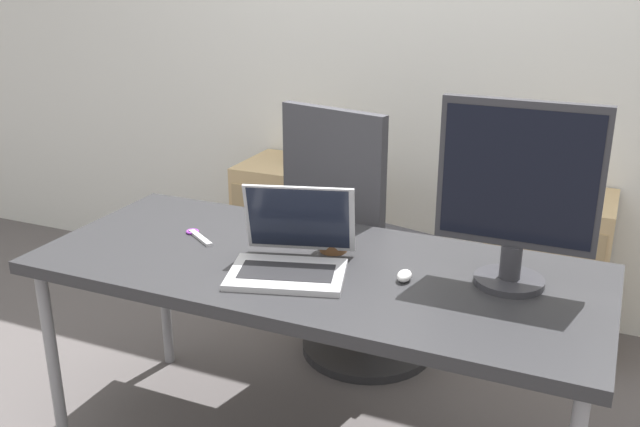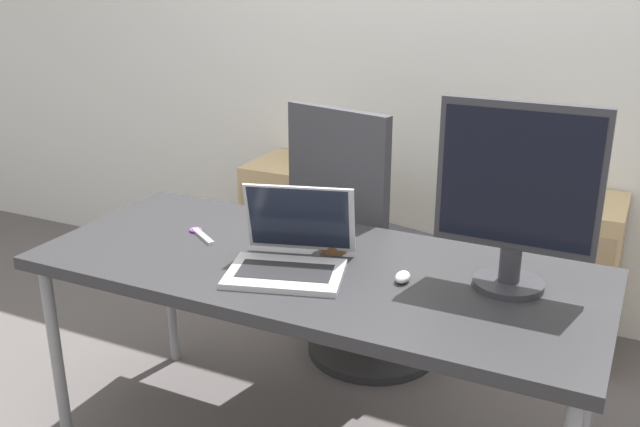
# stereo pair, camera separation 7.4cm
# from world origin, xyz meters

# --- Properties ---
(wall_back) EXTENTS (10.00, 0.05, 2.60)m
(wall_back) POSITION_xyz_m (0.00, 1.35, 1.30)
(wall_back) COLOR silver
(wall_back) RESTS_ON ground_plane
(desk) EXTENTS (1.74, 0.74, 0.72)m
(desk) POSITION_xyz_m (0.00, 0.00, 0.67)
(desk) COLOR #28282B
(desk) RESTS_ON ground_plane
(office_chair) EXTENTS (0.58, 0.61, 1.10)m
(office_chair) POSITION_xyz_m (-0.10, 0.67, 0.42)
(office_chair) COLOR #232326
(office_chair) RESTS_ON ground_plane
(cabinet_left) EXTENTS (0.48, 0.41, 0.68)m
(cabinet_left) POSITION_xyz_m (-0.61, 1.11, 0.34)
(cabinet_left) COLOR tan
(cabinet_left) RESTS_ON ground_plane
(cabinet_right) EXTENTS (0.48, 0.41, 0.68)m
(cabinet_right) POSITION_xyz_m (0.59, 1.11, 0.34)
(cabinet_right) COLOR tan
(cabinet_right) RESTS_ON ground_plane
(water_bottle) EXTENTS (0.07, 0.07, 0.22)m
(water_bottle) POSITION_xyz_m (-0.61, 1.11, 0.78)
(water_bottle) COLOR silver
(water_bottle) RESTS_ON cabinet_left
(laptop_center) EXTENTS (0.39, 0.39, 0.25)m
(laptop_center) POSITION_xyz_m (-0.04, -0.08, 0.77)
(laptop_center) COLOR #ADADB2
(laptop_center) RESTS_ON desk
(monitor) EXTENTS (0.44, 0.20, 0.53)m
(monitor) POSITION_xyz_m (0.57, 0.09, 0.99)
(monitor) COLOR #2D2D33
(monitor) RESTS_ON desk
(mouse) EXTENTS (0.04, 0.06, 0.03)m
(mouse) POSITION_xyz_m (0.29, -0.01, 0.73)
(mouse) COLOR silver
(mouse) RESTS_ON desk
(coffee_cup_white) EXTENTS (0.07, 0.07, 0.09)m
(coffee_cup_white) POSITION_xyz_m (-0.10, 0.22, 0.76)
(coffee_cup_white) COLOR white
(coffee_cup_white) RESTS_ON desk
(coffee_cup_brown) EXTENTS (0.09, 0.09, 0.11)m
(coffee_cup_brown) POSITION_xyz_m (0.01, 0.11, 0.77)
(coffee_cup_brown) COLOR brown
(coffee_cup_brown) RESTS_ON desk
(scissors) EXTENTS (0.15, 0.12, 0.01)m
(scissors) POSITION_xyz_m (-0.45, 0.04, 0.72)
(scissors) COLOR #B2B2B7
(scissors) RESTS_ON desk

